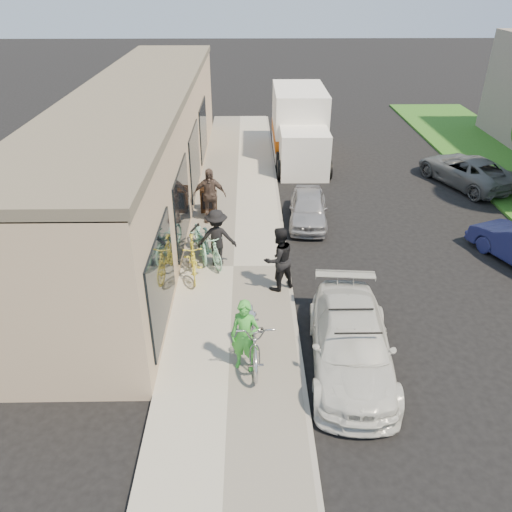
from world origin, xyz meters
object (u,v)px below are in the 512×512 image
object	(u,v)px
man_standing	(279,259)
cruiser_bike_c	(193,258)
moving_truck	(299,128)
bystander_a	(217,238)
sandwich_board	(208,200)
far_car_gray	(466,170)
cruiser_bike_b	(201,238)
woman_rider	(245,336)
tandem_bike	(254,334)
bystander_b	(210,195)
bike_rack	(195,237)
sedan_silver	(308,208)
sedan_white	(351,343)
cruiser_bike_a	(210,248)

from	to	relation	value
man_standing	cruiser_bike_c	size ratio (longest dim) A/B	0.98
moving_truck	bystander_a	world-z (taller)	moving_truck
sandwich_board	moving_truck	xyz separation A→B (m)	(3.72, 6.45, 0.69)
far_car_gray	cruiser_bike_b	distance (m)	11.69
sandwich_board	woman_rider	size ratio (longest dim) A/B	0.55
woman_rider	cruiser_bike_b	bearing A→B (deg)	122.71
tandem_bike	sandwich_board	bearing A→B (deg)	98.28
cruiser_bike_b	bystander_b	size ratio (longest dim) A/B	1.06
bike_rack	sandwich_board	distance (m)	2.85
sandwich_board	cruiser_bike_b	bearing A→B (deg)	-98.69
sedan_silver	bike_rack	bearing A→B (deg)	-141.52
sedan_white	bystander_a	bearing A→B (deg)	131.28
moving_truck	cruiser_bike_a	bearing A→B (deg)	-108.72
bike_rack	bystander_a	distance (m)	1.03
sedan_white	cruiser_bike_c	size ratio (longest dim) A/B	2.39
man_standing	cruiser_bike_c	world-z (taller)	man_standing
cruiser_bike_b	bystander_b	distance (m)	2.31
sandwich_board	man_standing	distance (m)	5.30
woman_rider	man_standing	distance (m)	3.18
sandwich_board	bystander_b	size ratio (longest dim) A/B	0.50
cruiser_bike_a	bystander_b	size ratio (longest dim) A/B	0.89
sedan_white	cruiser_bike_c	distance (m)	5.15
bike_rack	bystander_a	bearing A→B (deg)	-45.26
woman_rider	cruiser_bike_c	size ratio (longest dim) A/B	0.93
sedan_silver	cruiser_bike_a	distance (m)	4.31
sedan_white	man_standing	distance (m)	3.23
moving_truck	tandem_bike	xyz separation A→B (m)	(-2.24, -13.96, -0.57)
bystander_b	sedan_white	bearing A→B (deg)	-63.73
sedan_silver	cruiser_bike_b	world-z (taller)	cruiser_bike_b
man_standing	sedan_white	bearing A→B (deg)	85.44
bystander_b	cruiser_bike_a	bearing A→B (deg)	-86.46
bystander_a	bike_rack	bearing A→B (deg)	-44.33
tandem_bike	cruiser_bike_c	xyz separation A→B (m)	(-1.63, 3.39, -0.05)
sedan_silver	cruiser_bike_a	world-z (taller)	cruiser_bike_a
sedan_white	bystander_b	xyz separation A→B (m)	(-3.46, 7.01, 0.47)
far_car_gray	man_standing	distance (m)	11.07
sandwich_board	cruiser_bike_a	world-z (taller)	cruiser_bike_a
man_standing	bystander_b	distance (m)	4.62
man_standing	bystander_b	size ratio (longest dim) A/B	0.95
bike_rack	bystander_a	xyz separation A→B (m)	(0.69, -0.69, 0.33)
sedan_white	tandem_bike	world-z (taller)	tandem_bike
cruiser_bike_c	sedan_white	bearing A→B (deg)	-51.89
cruiser_bike_a	bystander_b	distance (m)	2.83
moving_truck	cruiser_bike_a	distance (m)	10.53
sedan_silver	cruiser_bike_b	size ratio (longest dim) A/B	1.59
man_standing	cruiser_bike_c	distance (m)	2.43
sandwich_board	cruiser_bike_a	bearing A→B (deg)	-93.55
far_car_gray	woman_rider	size ratio (longest dim) A/B	2.55
sandwich_board	bike_rack	bearing A→B (deg)	-101.96
far_car_gray	cruiser_bike_b	size ratio (longest dim) A/B	2.17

